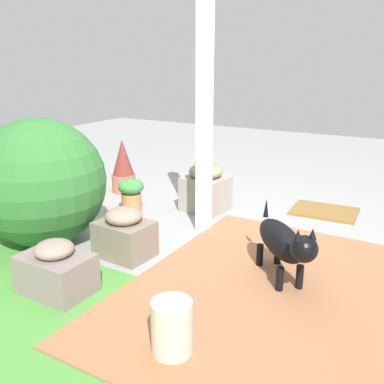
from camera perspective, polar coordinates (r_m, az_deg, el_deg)
name	(u,v)px	position (r m, az deg, el deg)	size (l,w,h in m)	color
ground_plane	(217,234)	(3.91, 3.29, -5.61)	(12.00, 12.00, 0.00)	#949595
brick_path	(270,293)	(3.02, 10.30, -12.94)	(1.80, 2.40, 0.02)	#9E6744
porch_pillar	(204,115)	(3.75, 1.65, 10.17)	(0.11, 0.11, 2.11)	white
stone_planter_nearest	(206,188)	(4.45, 1.81, 0.48)	(0.45, 0.42, 0.49)	gray
stone_planter_mid	(125,234)	(3.47, -8.90, -5.49)	(0.45, 0.36, 0.40)	#7C6D5D
stone_planter_far	(56,270)	(3.06, -17.50, -9.79)	(0.47, 0.34, 0.37)	gray
round_shrub	(41,182)	(3.78, -19.27, 1.21)	(1.07, 1.07, 1.07)	#2F6C2F
terracotta_pot_spiky	(123,167)	(5.14, -9.09, 3.26)	(0.28, 0.28, 0.62)	#BC5D46
terracotta_pot_broad	(131,194)	(4.40, -8.05, -0.26)	(0.26, 0.26, 0.36)	#C07946
dog	(283,242)	(3.05, 11.98, -6.50)	(0.61, 0.65, 0.52)	black
ceramic_urn	(172,328)	(2.37, -2.66, -17.55)	(0.22, 0.22, 0.31)	beige
doormat	(324,211)	(4.64, 17.07, -2.46)	(0.64, 0.47, 0.03)	brown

